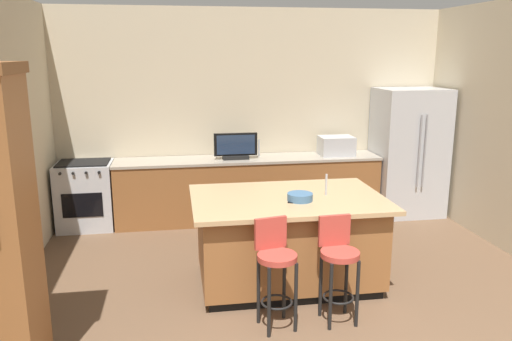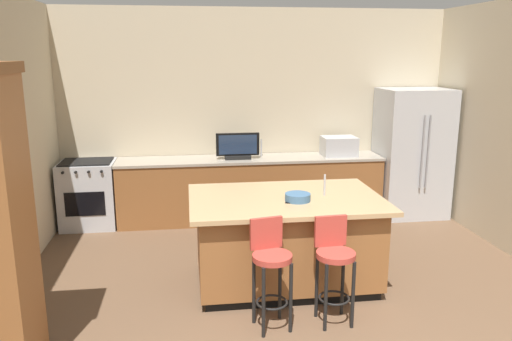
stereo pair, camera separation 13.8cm
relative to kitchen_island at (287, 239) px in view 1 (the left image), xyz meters
The scene contains 13 objects.
wall_back 2.66m from the kitchen_island, 89.46° to the left, with size 6.03×0.12×2.95m, color beige.
counter_back 2.09m from the kitchen_island, 92.37° to the left, with size 3.72×0.62×0.90m.
kitchen_island is the anchor object (origin of this frame).
refrigerator 3.05m from the kitchen_island, 41.69° to the left, with size 0.95×0.80×1.84m.
range_oven 3.12m from the kitchen_island, 137.99° to the left, with size 0.73×0.63×0.92m.
microwave 2.46m from the kitchen_island, 60.46° to the left, with size 0.48×0.36×0.27m, color #B7BABF.
tv_monitor 2.14m from the kitchen_island, 97.73° to the left, with size 0.60×0.16×0.36m.
sink_faucet_back 2.26m from the kitchen_island, 88.03° to the left, with size 0.02×0.02×0.24m, color #B2B2B7.
sink_faucet_island 0.69m from the kitchen_island, ahead, with size 0.02×0.02×0.22m, color #B2B2B7.
bar_stool_left 0.89m from the kitchen_island, 109.20° to the right, with size 0.35×0.36×0.96m.
bar_stool_right 0.87m from the kitchen_island, 71.51° to the right, with size 0.34×0.35×0.94m.
fruit_bowl 0.52m from the kitchen_island, 58.77° to the right, with size 0.25×0.25×0.07m, color #3F668C.
cell_phone 0.48m from the kitchen_island, 84.32° to the right, with size 0.07×0.15×0.01m, color black.
Camera 1 is at (-1.12, -2.31, 2.33)m, focal length 35.36 mm.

